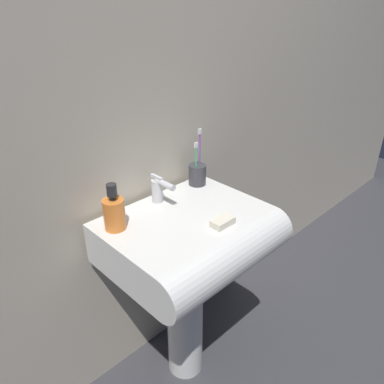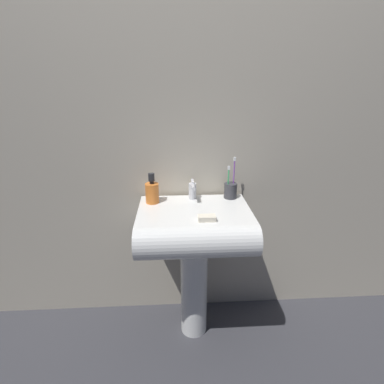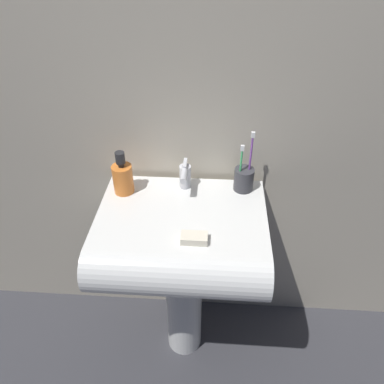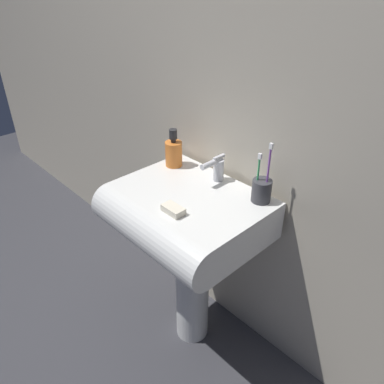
{
  "view_description": "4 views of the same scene",
  "coord_description": "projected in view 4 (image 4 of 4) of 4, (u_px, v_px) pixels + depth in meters",
  "views": [
    {
      "loc": [
        -0.75,
        -0.8,
        1.42
      ],
      "look_at": [
        0.03,
        -0.01,
        0.84
      ],
      "focal_mm": 35.0,
      "sensor_mm": 36.0,
      "label": 1
    },
    {
      "loc": [
        -0.09,
        -1.35,
        1.35
      ],
      "look_at": [
        -0.01,
        -0.01,
        0.85
      ],
      "focal_mm": 28.0,
      "sensor_mm": 36.0,
      "label": 2
    },
    {
      "loc": [
        0.1,
        -0.93,
        1.55
      ],
      "look_at": [
        0.03,
        0.01,
        0.84
      ],
      "focal_mm": 35.0,
      "sensor_mm": 36.0,
      "label": 3
    },
    {
      "loc": [
        0.84,
        -0.8,
        1.47
      ],
      "look_at": [
        0.02,
        -0.02,
        0.78
      ],
      "focal_mm": 35.0,
      "sensor_mm": 36.0,
      "label": 4
    }
  ],
  "objects": [
    {
      "name": "toothbrush_cup",
      "position": [
        262.0,
        190.0,
        1.3
      ],
      "size": [
        0.07,
        0.07,
        0.22
      ],
      "color": "#38383D",
      "rests_on": "sink_basin"
    },
    {
      "name": "bar_soap",
      "position": [
        173.0,
        210.0,
        1.25
      ],
      "size": [
        0.08,
        0.05,
        0.02
      ],
      "primitive_type": "cube",
      "color": "silver",
      "rests_on": "sink_basin"
    },
    {
      "name": "sink_basin",
      "position": [
        182.0,
        215.0,
        1.37
      ],
      "size": [
        0.55,
        0.45,
        0.15
      ],
      "color": "white",
      "rests_on": "sink_pedestal"
    },
    {
      "name": "faucet",
      "position": [
        216.0,
        168.0,
        1.41
      ],
      "size": [
        0.04,
        0.12,
        0.1
      ],
      "color": "silver",
      "rests_on": "sink_basin"
    },
    {
      "name": "sink_pedestal",
      "position": [
        192.0,
        283.0,
        1.6
      ],
      "size": [
        0.14,
        0.14,
        0.61
      ],
      "primitive_type": "cylinder",
      "color": "white",
      "rests_on": "ground"
    },
    {
      "name": "ground_plane",
      "position": [
        192.0,
        330.0,
        1.76
      ],
      "size": [
        6.0,
        6.0,
        0.0
      ],
      "primitive_type": "plane",
      "color": "#38383D",
      "rests_on": "ground"
    },
    {
      "name": "wall_back",
      "position": [
        242.0,
        58.0,
        1.27
      ],
      "size": [
        5.0,
        0.05,
        2.4
      ],
      "primitive_type": "cube",
      "color": "#B7AD99",
      "rests_on": "ground"
    },
    {
      "name": "soap_bottle",
      "position": [
        174.0,
        152.0,
        1.52
      ],
      "size": [
        0.07,
        0.07,
        0.16
      ],
      "color": "orange",
      "rests_on": "sink_basin"
    }
  ]
}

